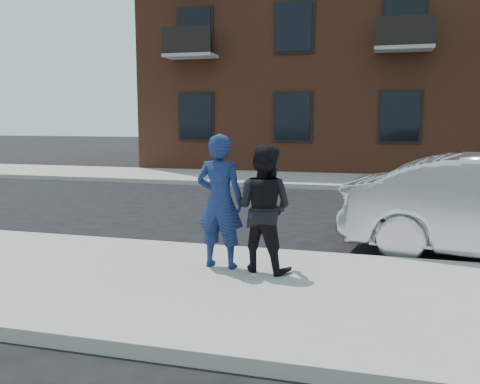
% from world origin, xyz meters
% --- Properties ---
extents(ground, '(100.00, 100.00, 0.00)m').
position_xyz_m(ground, '(0.00, 0.00, 0.00)').
color(ground, black).
rests_on(ground, ground).
extents(near_sidewalk, '(50.00, 3.50, 0.15)m').
position_xyz_m(near_sidewalk, '(0.00, -0.25, 0.07)').
color(near_sidewalk, gray).
rests_on(near_sidewalk, ground).
extents(near_curb, '(50.00, 0.10, 0.15)m').
position_xyz_m(near_curb, '(0.00, 1.55, 0.07)').
color(near_curb, '#999691').
rests_on(near_curb, ground).
extents(far_sidewalk, '(50.00, 3.50, 0.15)m').
position_xyz_m(far_sidewalk, '(0.00, 11.25, 0.07)').
color(far_sidewalk, gray).
rests_on(far_sidewalk, ground).
extents(far_curb, '(50.00, 0.10, 0.15)m').
position_xyz_m(far_curb, '(0.00, 9.45, 0.07)').
color(far_curb, '#999691').
rests_on(far_curb, ground).
extents(apartment_building, '(24.30, 10.30, 12.30)m').
position_xyz_m(apartment_building, '(2.00, 18.00, 6.16)').
color(apartment_building, brown).
rests_on(apartment_building, ground).
extents(man_hoodie, '(0.68, 0.53, 1.78)m').
position_xyz_m(man_hoodie, '(-2.60, 0.47, 1.04)').
color(man_hoodie, navy).
rests_on(man_hoodie, near_sidewalk).
extents(man_peacoat, '(0.92, 0.79, 1.65)m').
position_xyz_m(man_peacoat, '(-2.01, 0.47, 0.97)').
color(man_peacoat, black).
rests_on(man_peacoat, near_sidewalk).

